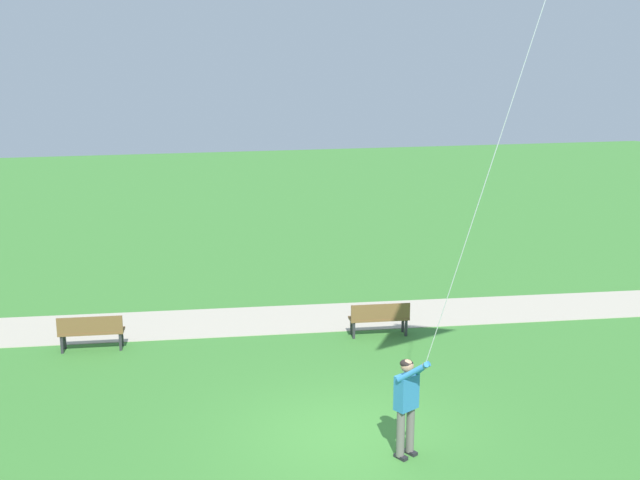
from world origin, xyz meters
TOP-DOWN VIEW (x-y plane):
  - ground_plane at (0.00, 0.00)m, footprint 120.00×120.00m
  - walkway_path at (7.19, 2.00)m, footprint 7.89×31.93m
  - person_kite_flyer at (-1.00, -0.72)m, footprint 0.63×0.49m
  - park_bench_near_walkway at (4.68, -2.64)m, footprint 0.69×1.55m
  - park_bench_far_walkway at (5.89, 4.26)m, footprint 0.69×1.55m

SIDE VIEW (x-z plane):
  - ground_plane at x=0.00m, z-range 0.00..0.00m
  - walkway_path at x=7.19m, z-range 0.00..0.02m
  - park_bench_near_walkway at x=4.68m, z-range 0.07..0.95m
  - park_bench_far_walkway at x=5.89m, z-range 0.07..0.95m
  - person_kite_flyer at x=-1.00m, z-range 0.13..1.96m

